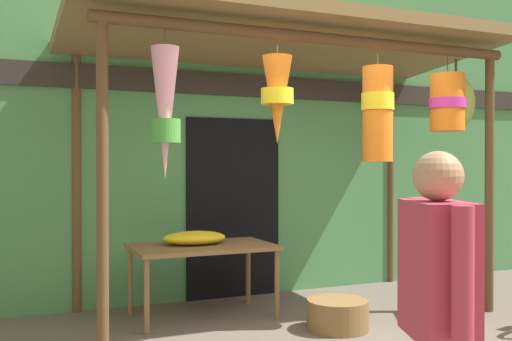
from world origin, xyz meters
The scene contains 7 objects.
shop_facade centered at (0.00, 2.21, 1.91)m, with size 9.31×0.29×3.83m.
market_stall_canopy centered at (0.08, 1.10, 2.49)m, with size 4.33×2.15×2.86m.
display_table centered at (-0.82, 1.38, 0.64)m, with size 1.36×0.82×0.70m.
flower_heap_on_table centered at (-0.87, 1.45, 0.77)m, with size 0.62×0.44×0.13m.
folding_chair centered at (1.42, 0.54, 0.50)m, with size 0.54×0.54×0.84m.
wicker_basket_by_table centered at (0.16, 0.49, 0.13)m, with size 0.55×0.55×0.27m, color brown.
customer_foreground centered at (-0.95, -2.10, 0.90)m, with size 0.34×0.56×1.55m.
Camera 1 is at (-2.62, -4.04, 1.49)m, focal length 41.18 mm.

